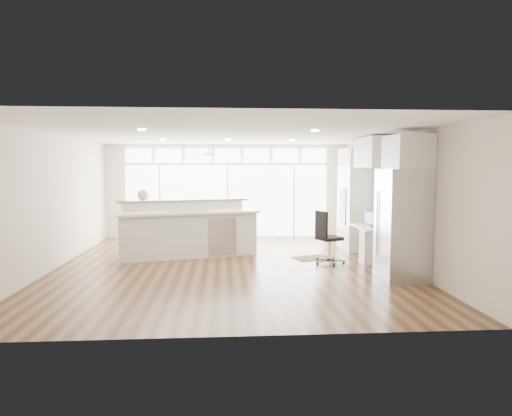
{
  "coord_description": "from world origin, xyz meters",
  "views": [
    {
      "loc": [
        -0.1,
        -9.31,
        2.01
      ],
      "look_at": [
        0.59,
        0.6,
        1.14
      ],
      "focal_mm": 32.0,
      "sensor_mm": 36.0,
      "label": 1
    }
  ],
  "objects": [
    {
      "name": "office_chair",
      "position": [
        2.1,
        0.02,
        0.56
      ],
      "size": [
        0.74,
        0.72,
        1.11
      ],
      "primitive_type": "cube",
      "rotation": [
        0.0,
        0.0,
        0.4
      ],
      "color": "black",
      "rests_on": "floor"
    },
    {
      "name": "recessed_lights",
      "position": [
        0.0,
        0.2,
        2.68
      ],
      "size": [
        3.4,
        3.0,
        0.02
      ],
      "primitive_type": "cube",
      "color": "white",
      "rests_on": "ceiling"
    },
    {
      "name": "desk_window",
      "position": [
        3.46,
        0.3,
        1.55
      ],
      "size": [
        0.04,
        0.85,
        0.85
      ],
      "primitive_type": "cube",
      "color": "silver",
      "rests_on": "wall_right"
    },
    {
      "name": "framed_photos",
      "position": [
        3.46,
        0.92,
        1.4
      ],
      "size": [
        0.06,
        0.22,
        0.8
      ],
      "primitive_type": "cube",
      "color": "black",
      "rests_on": "wall_right"
    },
    {
      "name": "monitor",
      "position": [
        3.05,
        0.3,
        0.94
      ],
      "size": [
        0.13,
        0.44,
        0.36
      ],
      "primitive_type": "cube",
      "rotation": [
        0.0,
        0.0,
        0.14
      ],
      "color": "black",
      "rests_on": "desk_nook"
    },
    {
      "name": "upper_cabinets",
      "position": [
        3.17,
        0.3,
        2.35
      ],
      "size": [
        0.64,
        1.3,
        0.64
      ],
      "primitive_type": "cube",
      "color": "silver",
      "rests_on": "wall_right"
    },
    {
      "name": "fishbowl",
      "position": [
        -1.96,
        1.25,
        1.4
      ],
      "size": [
        0.31,
        0.31,
        0.26
      ],
      "primitive_type": "sphere",
      "rotation": [
        0.0,
        0.0,
        0.2
      ],
      "color": "silver",
      "rests_on": "kitchen_island"
    },
    {
      "name": "potted_plant",
      "position": [
        3.17,
        1.8,
        2.62
      ],
      "size": [
        0.29,
        0.32,
        0.25
      ],
      "primitive_type": "imported",
      "rotation": [
        0.0,
        0.0,
        0.02
      ],
      "color": "#326029",
      "rests_on": "oven_cabinet"
    },
    {
      "name": "glass_wall",
      "position": [
        0.0,
        3.94,
        1.05
      ],
      "size": [
        5.8,
        0.06,
        2.08
      ],
      "primitive_type": "cube",
      "color": "white",
      "rests_on": "wall_back"
    },
    {
      "name": "wall_front",
      "position": [
        0.0,
        -4.0,
        1.35
      ],
      "size": [
        7.0,
        0.04,
        2.7
      ],
      "primitive_type": "cube",
      "color": "beige",
      "rests_on": "floor"
    },
    {
      "name": "ceiling_fan",
      "position": [
        -0.5,
        2.8,
        2.48
      ],
      "size": [
        1.16,
        1.16,
        0.32
      ],
      "primitive_type": "cube",
      "color": "white",
      "rests_on": "ceiling"
    },
    {
      "name": "kitchen_island",
      "position": [
        -0.94,
        1.11,
        0.64
      ],
      "size": [
        3.4,
        1.98,
        1.27
      ],
      "primitive_type": "cube",
      "rotation": [
        0.0,
        0.0,
        0.26
      ],
      "color": "silver",
      "rests_on": "floor"
    },
    {
      "name": "desk_nook",
      "position": [
        3.13,
        0.3,
        0.38
      ],
      "size": [
        0.72,
        1.3,
        0.76
      ],
      "primitive_type": "cube",
      "color": "silver",
      "rests_on": "floor"
    },
    {
      "name": "fridge_cabinet",
      "position": [
        3.17,
        -1.35,
        2.3
      ],
      "size": [
        0.64,
        0.9,
        0.6
      ],
      "primitive_type": "cube",
      "color": "silver",
      "rests_on": "wall_right"
    },
    {
      "name": "keyboard",
      "position": [
        2.88,
        0.3,
        0.77
      ],
      "size": [
        0.14,
        0.3,
        0.01
      ],
      "primitive_type": "cube",
      "rotation": [
        0.0,
        0.0,
        0.11
      ],
      "color": "silver",
      "rests_on": "desk_nook"
    },
    {
      "name": "ceiling",
      "position": [
        0.0,
        0.0,
        2.7
      ],
      "size": [
        7.0,
        8.0,
        0.02
      ],
      "primitive_type": "cube",
      "color": "white",
      "rests_on": "wall_back"
    },
    {
      "name": "floor",
      "position": [
        0.0,
        0.0,
        -0.01
      ],
      "size": [
        7.0,
        8.0,
        0.02
      ],
      "primitive_type": "cube",
      "color": "#3E2413",
      "rests_on": "ground"
    },
    {
      "name": "wall_right",
      "position": [
        3.5,
        0.0,
        1.35
      ],
      "size": [
        0.04,
        8.0,
        2.7
      ],
      "primitive_type": "cube",
      "color": "beige",
      "rests_on": "floor"
    },
    {
      "name": "rug",
      "position": [
        1.86,
        0.66,
        0.01
      ],
      "size": [
        0.96,
        0.81,
        0.01
      ],
      "primitive_type": "cube",
      "rotation": [
        0.0,
        0.0,
        0.31
      ],
      "color": "#392912",
      "rests_on": "floor"
    },
    {
      "name": "oven_cabinet",
      "position": [
        3.17,
        1.8,
        1.25
      ],
      "size": [
        0.64,
        1.2,
        2.5
      ],
      "primitive_type": "cube",
      "color": "silver",
      "rests_on": "floor"
    },
    {
      "name": "wall_left",
      "position": [
        -3.5,
        0.0,
        1.35
      ],
      "size": [
        0.04,
        8.0,
        2.7
      ],
      "primitive_type": "cube",
      "color": "beige",
      "rests_on": "floor"
    },
    {
      "name": "transom_row",
      "position": [
        0.0,
        3.94,
        2.38
      ],
      "size": [
        5.9,
        0.06,
        0.4
      ],
      "primitive_type": "cube",
      "color": "white",
      "rests_on": "wall_back"
    },
    {
      "name": "refrigerator",
      "position": [
        3.11,
        -1.35,
        1.0
      ],
      "size": [
        0.76,
        0.9,
        2.0
      ],
      "primitive_type": "cube",
      "color": "#B9B9BE",
      "rests_on": "floor"
    },
    {
      "name": "wall_back",
      "position": [
        0.0,
        4.0,
        1.35
      ],
      "size": [
        7.0,
        0.04,
        2.7
      ],
      "primitive_type": "cube",
      "color": "beige",
      "rests_on": "floor"
    }
  ]
}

